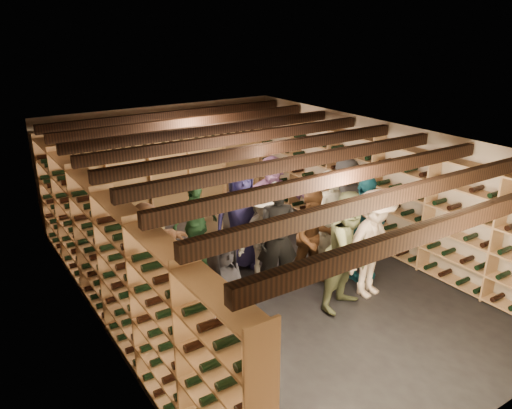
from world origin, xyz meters
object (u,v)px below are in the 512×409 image
object	(u,v)px
person_4	(363,229)
crate_loose	(278,232)
crate_stack_left	(149,243)
crate_stack_right	(210,216)
person_6	(241,217)
person_11	(272,198)
person_12	(345,200)
person_1	(278,239)
person_3	(373,244)
person_7	(331,223)
person_2	(349,251)
person_8	(314,238)
person_9	(264,234)
person_10	(195,225)
person_5	(148,251)
person_0	(222,290)

from	to	relation	value
person_4	crate_loose	bearing A→B (deg)	89.12
crate_stack_left	crate_stack_right	size ratio (longest dim) A/B	1.00
crate_stack_left	person_6	bearing A→B (deg)	-39.73
person_11	person_12	bearing A→B (deg)	-15.63
crate_stack_right	person_1	size ratio (longest dim) A/B	0.37
person_3	person_7	distance (m)	0.97
person_7	person_11	xyz separation A→B (m)	(-0.04, 1.70, -0.06)
crate_stack_right	person_2	xyz separation A→B (m)	(0.37, -3.71, 0.59)
crate_loose	person_6	distance (m)	1.69
person_1	person_12	size ratio (longest dim) A/B	1.07
crate_stack_right	person_8	distance (m)	2.94
crate_stack_right	person_4	size ratio (longest dim) A/B	0.37
person_11	person_1	bearing A→B (deg)	-98.95
person_2	person_9	bearing A→B (deg)	95.79
person_2	person_1	bearing A→B (deg)	109.31
person_2	person_9	xyz separation A→B (m)	(-0.51, 1.51, -0.15)
person_10	person_11	bearing A→B (deg)	-0.71
person_2	person_11	distance (m)	2.77
person_3	person_12	size ratio (longest dim) A/B	1.03
person_3	person_5	bearing A→B (deg)	140.33
crate_stack_left	person_3	xyz separation A→B (m)	(2.48, -3.07, 0.54)
person_8	person_12	bearing A→B (deg)	47.91
crate_stack_left	person_1	distance (m)	2.59
person_1	crate_stack_right	bearing A→B (deg)	107.16
crate_stack_right	person_4	world-z (taller)	person_4
person_3	crate_stack_right	bearing A→B (deg)	97.01
crate_stack_right	person_5	xyz separation A→B (m)	(-2.03, -1.78, 0.45)
crate_stack_left	person_1	world-z (taller)	person_1
person_1	person_0	bearing A→B (deg)	-132.22
crate_loose	person_7	bearing A→B (deg)	-94.10
crate_stack_left	person_5	bearing A→B (deg)	-111.45
person_10	person_8	bearing A→B (deg)	-59.48
person_12	person_3	bearing A→B (deg)	-119.97
person_10	person_12	bearing A→B (deg)	-20.92
person_6	crate_loose	bearing A→B (deg)	45.84
person_9	person_11	bearing A→B (deg)	54.55
person_5	person_0	bearing A→B (deg)	-100.31
person_1	person_11	distance (m)	2.08
person_3	person_9	distance (m)	1.80
crate_stack_left	person_2	bearing A→B (deg)	-58.21
person_0	person_5	size ratio (longest dim) A/B	0.98
person_6	person_8	bearing A→B (deg)	-43.12
person_3	person_4	distance (m)	0.55
person_3	person_4	world-z (taller)	person_4
crate_stack_right	person_9	bearing A→B (deg)	-93.81
person_1	person_12	distance (m)	2.38
person_6	person_9	bearing A→B (deg)	-58.78
person_7	person_6	bearing A→B (deg)	133.07
person_9	person_4	bearing A→B (deg)	-31.93
person_0	person_4	distance (m)	2.83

